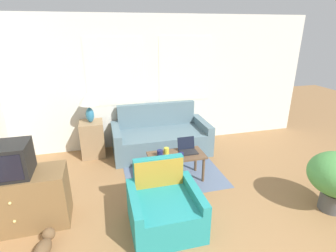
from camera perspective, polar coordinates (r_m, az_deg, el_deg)
wall_back at (r=5.37m, az=-2.82°, el=9.44°), size 6.65×0.06×2.60m
rug at (r=4.85m, az=0.03°, el=-8.27°), size 1.62×1.99×0.01m
couch at (r=5.24m, az=-1.68°, el=-2.67°), size 1.87×0.91×0.91m
armchair at (r=3.41m, az=-0.84°, el=-17.42°), size 0.85×0.81×0.80m
tv_dresser at (r=3.82m, az=-29.81°, el=-13.89°), size 1.16×0.52×0.72m
television at (r=3.55m, az=-31.41°, el=-6.38°), size 0.47×0.44×0.40m
side_table at (r=5.24m, az=-16.09°, el=-2.72°), size 0.43×0.43×0.69m
table_lamp at (r=5.00m, az=-16.93°, el=5.15°), size 0.35×0.35×0.58m
coffee_table at (r=4.23m, az=1.84°, el=-6.98°), size 0.90×0.45×0.45m
laptop at (r=4.29m, az=4.25°, el=-4.94°), size 0.28×0.26×0.22m
cup_navy at (r=4.20m, az=-0.34°, el=-5.44°), size 0.08×0.08×0.11m
cup_yellow at (r=4.08m, az=2.85°, el=-6.43°), size 0.09×0.09×0.09m
cup_white at (r=4.13m, az=-1.78°, el=-5.95°), size 0.09×0.09×0.10m
cat_black at (r=3.46m, az=-25.38°, el=-22.51°), size 0.23×0.58×0.20m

